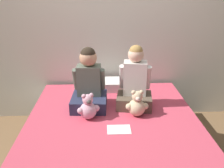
% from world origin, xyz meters
% --- Properties ---
extents(ground_plane, '(14.00, 14.00, 0.00)m').
position_xyz_m(ground_plane, '(0.00, 0.00, 0.00)').
color(ground_plane, brown).
extents(wall_behind_bed, '(8.00, 0.06, 2.50)m').
position_xyz_m(wall_behind_bed, '(0.00, 1.02, 1.25)').
color(wall_behind_bed, silver).
rests_on(wall_behind_bed, ground_plane).
extents(bed, '(1.67, 1.89, 0.48)m').
position_xyz_m(bed, '(0.00, 0.00, 0.24)').
color(bed, '#2D2D33').
rests_on(bed, ground_plane).
extents(child_on_left, '(0.38, 0.39, 0.63)m').
position_xyz_m(child_on_left, '(-0.23, 0.33, 0.73)').
color(child_on_left, '#282D47').
rests_on(child_on_left, bed).
extents(child_on_right, '(0.40, 0.35, 0.65)m').
position_xyz_m(child_on_right, '(0.24, 0.32, 0.74)').
color(child_on_right, brown).
rests_on(child_on_right, bed).
extents(teddy_bear_held_by_left_child, '(0.21, 0.16, 0.26)m').
position_xyz_m(teddy_bear_held_by_left_child, '(-0.24, 0.07, 0.59)').
color(teddy_bear_held_by_left_child, '#DBA3B2').
rests_on(teddy_bear_held_by_left_child, bed).
extents(teddy_bear_held_by_right_child, '(0.22, 0.17, 0.27)m').
position_xyz_m(teddy_bear_held_by_right_child, '(0.24, 0.10, 0.59)').
color(teddy_bear_held_by_right_child, '#D1B78E').
rests_on(teddy_bear_held_by_right_child, bed).
extents(pillow_at_headboard, '(0.56, 0.28, 0.11)m').
position_xyz_m(pillow_at_headboard, '(0.00, 0.77, 0.54)').
color(pillow_at_headboard, silver).
rests_on(pillow_at_headboard, bed).
extents(sign_card, '(0.21, 0.15, 0.00)m').
position_xyz_m(sign_card, '(0.04, -0.15, 0.48)').
color(sign_card, white).
rests_on(sign_card, bed).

